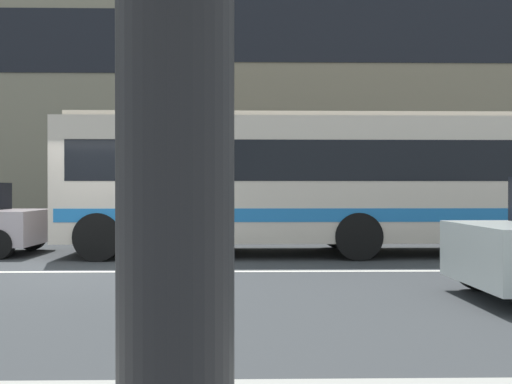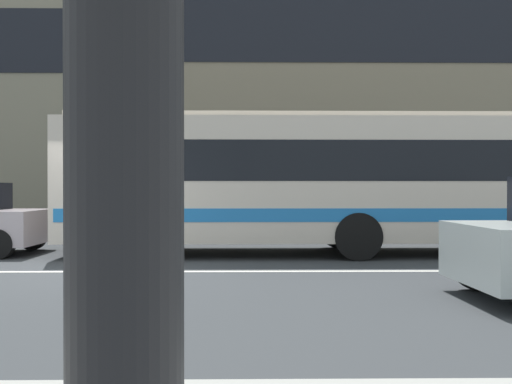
# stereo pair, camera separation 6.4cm
# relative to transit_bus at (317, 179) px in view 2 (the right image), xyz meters

# --- Properties ---
(ground_plane) EXTENTS (160.00, 160.00, 0.00)m
(ground_plane) POSITION_rel_transit_bus_xyz_m (-4.69, -2.66, -1.73)
(ground_plane) COLOR #393C40
(lane_centre_line) EXTENTS (60.00, 0.16, 0.01)m
(lane_centre_line) POSITION_rel_transit_bus_xyz_m (-4.69, -2.66, -1.73)
(lane_centre_line) COLOR silver
(lane_centre_line) RESTS_ON ground_plane
(apartment_block_right) EXTENTS (18.17, 11.57, 13.43)m
(apartment_block_right) POSITION_rel_transit_bus_xyz_m (3.21, 14.43, 4.98)
(apartment_block_right) COLOR gray
(apartment_block_right) RESTS_ON ground_plane
(transit_bus) EXTENTS (11.43, 2.69, 3.14)m
(transit_bus) POSITION_rel_transit_bus_xyz_m (0.00, 0.00, 0.00)
(transit_bus) COLOR beige
(transit_bus) RESTS_ON ground_plane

